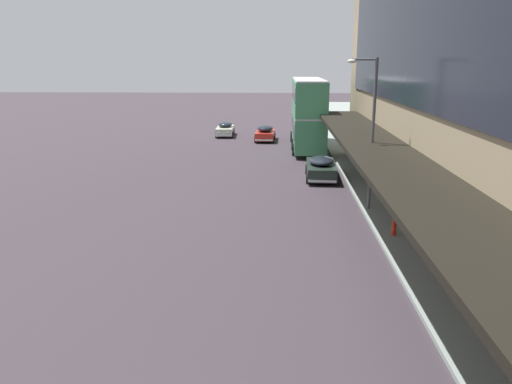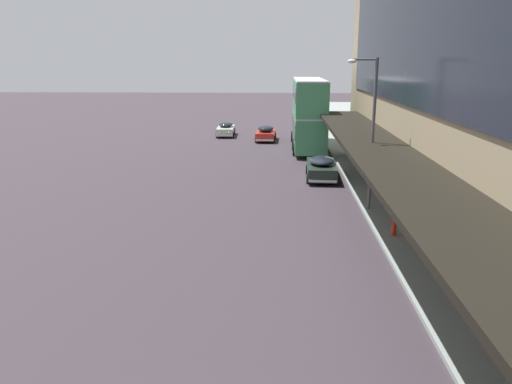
{
  "view_description": "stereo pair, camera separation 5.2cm",
  "coord_description": "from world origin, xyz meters",
  "views": [
    {
      "loc": [
        1.65,
        -5.26,
        7.51
      ],
      "look_at": [
        0.64,
        17.13,
        1.63
      ],
      "focal_mm": 35.0,
      "sensor_mm": 36.0,
      "label": 1
    },
    {
      "loc": [
        1.7,
        -5.26,
        7.51
      ],
      "look_at": [
        0.64,
        17.13,
        1.63
      ],
      "focal_mm": 35.0,
      "sensor_mm": 36.0,
      "label": 2
    }
  ],
  "objects": [
    {
      "name": "transit_bus_kerbside_front",
      "position": [
        4.21,
        38.94,
        3.26
      ],
      "size": [
        2.82,
        11.49,
        6.05
      ],
      "color": "#43925E",
      "rests_on": "ground"
    },
    {
      "name": "sedan_oncoming_rear",
      "position": [
        4.48,
        27.0,
        0.76
      ],
      "size": [
        2.09,
        4.79,
        1.52
      ],
      "color": "#212F27",
      "rests_on": "ground"
    },
    {
      "name": "sedan_trailing_near",
      "position": [
        -3.89,
        46.24,
        0.73
      ],
      "size": [
        1.91,
        4.31,
        1.47
      ],
      "color": "beige",
      "rests_on": "ground"
    },
    {
      "name": "sedan_second_near",
      "position": [
        0.36,
        43.14,
        0.76
      ],
      "size": [
        2.0,
        4.28,
        1.57
      ],
      "color": "red",
      "rests_on": "ground"
    },
    {
      "name": "street_lamp",
      "position": [
        6.19,
        19.7,
        4.5
      ],
      "size": [
        1.5,
        0.28,
        7.55
      ],
      "color": "#4C4C51",
      "rests_on": "sidewalk_kerb"
    },
    {
      "name": "fire_hydrant",
      "position": [
        6.74,
        15.59,
        0.49
      ],
      "size": [
        0.2,
        0.4,
        0.7
      ],
      "color": "red",
      "rests_on": "sidewalk_kerb"
    }
  ]
}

